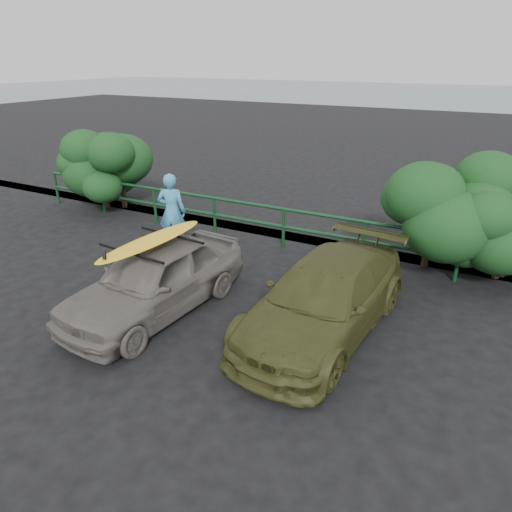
{
  "coord_description": "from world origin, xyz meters",
  "views": [
    {
      "loc": [
        5.31,
        -4.61,
        4.38
      ],
      "look_at": [
        1.71,
        2.21,
        0.99
      ],
      "focal_mm": 32.0,
      "sensor_mm": 36.0,
      "label": 1
    }
  ],
  "objects_px": {
    "guardrail": "(248,222)",
    "sedan": "(155,279)",
    "man": "(172,212)",
    "surfboard": "(152,240)",
    "olive_vehicle": "(325,298)"
  },
  "relations": [
    {
      "from": "guardrail",
      "to": "sedan",
      "type": "height_order",
      "value": "sedan"
    },
    {
      "from": "man",
      "to": "surfboard",
      "type": "distance_m",
      "value": 3.12
    },
    {
      "from": "guardrail",
      "to": "olive_vehicle",
      "type": "bearing_deg",
      "value": -44.07
    },
    {
      "from": "sedan",
      "to": "man",
      "type": "xyz_separation_m",
      "value": [
        -1.61,
        2.63,
        0.27
      ]
    },
    {
      "from": "surfboard",
      "to": "sedan",
      "type": "bearing_deg",
      "value": 5.03
    },
    {
      "from": "olive_vehicle",
      "to": "man",
      "type": "relative_size",
      "value": 2.32
    },
    {
      "from": "sedan",
      "to": "guardrail",
      "type": "bearing_deg",
      "value": 98.09
    },
    {
      "from": "guardrail",
      "to": "sedan",
      "type": "bearing_deg",
      "value": -86.94
    },
    {
      "from": "surfboard",
      "to": "man",
      "type": "bearing_deg",
      "value": 126.53
    },
    {
      "from": "guardrail",
      "to": "surfboard",
      "type": "xyz_separation_m",
      "value": [
        0.21,
        -3.88,
        0.89
      ]
    },
    {
      "from": "guardrail",
      "to": "man",
      "type": "height_order",
      "value": "man"
    },
    {
      "from": "sedan",
      "to": "surfboard",
      "type": "distance_m",
      "value": 0.75
    },
    {
      "from": "guardrail",
      "to": "olive_vehicle",
      "type": "height_order",
      "value": "olive_vehicle"
    },
    {
      "from": "olive_vehicle",
      "to": "surfboard",
      "type": "xyz_separation_m",
      "value": [
        -2.97,
        -0.81,
        0.78
      ]
    },
    {
      "from": "sedan",
      "to": "olive_vehicle",
      "type": "xyz_separation_m",
      "value": [
        2.97,
        0.81,
        -0.03
      ]
    }
  ]
}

